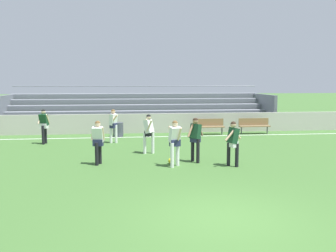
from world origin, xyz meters
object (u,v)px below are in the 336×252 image
(trash_bin, at_px, (118,130))
(player_white_trailing_run, at_px, (149,130))
(player_white_pressing_high, at_px, (175,139))
(player_white_wide_right, at_px, (98,139))
(soccer_ball, at_px, (171,161))
(player_white_overlapping, at_px, (113,123))
(player_dark_dropping_back, at_px, (195,136))
(player_dark_on_ball, at_px, (44,123))
(bleacher_stand, at_px, (139,110))
(player_dark_wide_left, at_px, (233,140))
(bench_centre_sideline, at_px, (254,124))
(bench_far_left, at_px, (208,125))

(trash_bin, relative_size, player_white_trailing_run, 0.46)
(player_white_pressing_high, distance_m, player_white_wide_right, 2.84)
(soccer_ball, bearing_deg, player_white_overlapping, 114.36)
(player_dark_dropping_back, xyz_separation_m, player_dark_on_ball, (-6.56, 4.91, 0.01))
(player_white_pressing_high, height_order, soccer_ball, player_white_pressing_high)
(player_white_pressing_high, relative_size, player_white_wide_right, 1.03)
(player_dark_on_ball, height_order, player_white_wide_right, player_dark_on_ball)
(bleacher_stand, distance_m, player_dark_wide_left, 12.59)
(bench_centre_sideline, relative_size, soccer_ball, 8.18)
(bench_far_left, distance_m, player_white_overlapping, 5.85)
(player_white_wide_right, bearing_deg, player_dark_wide_left, -9.91)
(bench_far_left, bearing_deg, bench_centre_sideline, 0.00)
(trash_bin, height_order, player_white_wide_right, player_white_wide_right)
(bench_centre_sideline, bearing_deg, soccer_ball, -128.55)
(bench_far_left, relative_size, player_dark_wide_left, 1.10)
(trash_bin, bearing_deg, soccer_ball, -73.90)
(trash_bin, bearing_deg, player_white_wide_right, -95.16)
(bench_centre_sideline, xyz_separation_m, player_white_overlapping, (-8.07, -2.33, 0.46))
(player_white_pressing_high, xyz_separation_m, player_dark_wide_left, (2.08, -0.19, -0.03))
(bleacher_stand, xyz_separation_m, soccer_ball, (0.68, -11.60, -1.04))
(player_white_wide_right, bearing_deg, trash_bin, 84.84)
(bleacher_stand, bearing_deg, player_white_trailing_run, -90.08)
(player_white_pressing_high, relative_size, player_dark_dropping_back, 0.99)
(bleacher_stand, xyz_separation_m, player_white_pressing_high, (0.76, -12.07, -0.15))
(player_white_pressing_high, xyz_separation_m, player_white_trailing_run, (-0.77, 2.52, 0.00))
(player_dark_wide_left, height_order, soccer_ball, player_dark_wide_left)
(bench_centre_sideline, height_order, bench_far_left, same)
(player_dark_dropping_back, distance_m, player_dark_on_ball, 8.19)
(bleacher_stand, distance_m, bench_centre_sideline, 7.82)
(trash_bin, distance_m, soccer_ball, 7.42)
(player_white_overlapping, relative_size, soccer_ball, 7.65)
(bleacher_stand, relative_size, player_dark_dropping_back, 10.39)
(player_white_pressing_high, bearing_deg, player_dark_dropping_back, 36.32)
(bench_centre_sideline, relative_size, player_dark_wide_left, 1.10)
(player_dark_on_ball, distance_m, player_white_trailing_run, 5.77)
(bench_far_left, distance_m, player_dark_on_ball, 9.00)
(bench_far_left, bearing_deg, player_dark_on_ball, -165.68)
(bleacher_stand, bearing_deg, bench_centre_sideline, -33.49)
(player_dark_dropping_back, distance_m, player_white_overlapping, 5.77)
(bench_far_left, bearing_deg, player_white_pressing_high, -111.24)
(bleacher_stand, bearing_deg, soccer_ball, -86.64)
(trash_bin, xyz_separation_m, player_white_overlapping, (-0.20, -2.15, 0.61))
(player_dark_dropping_back, xyz_separation_m, soccer_ball, (-0.95, -0.17, -0.90))
(player_white_pressing_high, xyz_separation_m, player_white_overlapping, (-2.33, 5.44, 0.01))
(soccer_ball, bearing_deg, bench_far_left, 67.00)
(player_white_overlapping, bearing_deg, bench_far_left, 23.50)
(player_dark_wide_left, bearing_deg, player_white_overlapping, 128.07)
(trash_bin, bearing_deg, player_dark_on_ball, -150.09)
(trash_bin, distance_m, player_dark_on_ball, 4.15)
(player_dark_dropping_back, height_order, player_white_trailing_run, player_dark_dropping_back)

